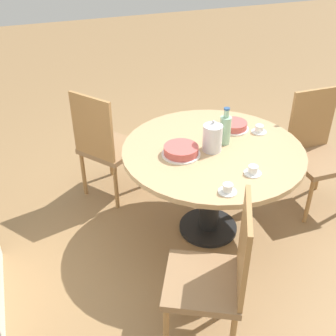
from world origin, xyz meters
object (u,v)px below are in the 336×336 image
cake_main (181,151)px  cup_a (253,171)px  chair_a (105,144)px  cup_c (228,189)px  chair_c (316,149)px  water_bottle (225,129)px  chair_b (216,275)px  cake_second (234,126)px  cup_b (259,130)px  coffee_pot (213,137)px

cake_main → cup_a: (-0.37, -0.35, -0.01)m
cake_main → cup_a: cake_main is taller
chair_a → cup_c: size_ratio=8.57×
chair_c → water_bottle: (-0.01, 0.85, 0.34)m
chair_c → chair_a: bearing=158.0°
chair_b → cake_main: bearing=-161.3°
chair_c → cake_second: (0.16, 0.69, 0.26)m
chair_c → cake_second: 0.75m
water_bottle → cup_b: (0.06, -0.32, -0.09)m
chair_b → cake_main: (0.87, -0.13, 0.26)m
coffee_pot → cake_second: 0.37m
chair_c → water_bottle: water_bottle is taller
chair_a → chair_c: size_ratio=1.00×
cake_second → water_bottle: bearing=136.6°
chair_a → coffee_pot: bearing=-177.0°
coffee_pot → water_bottle: (0.06, -0.12, 0.01)m
water_bottle → cake_main: water_bottle is taller
chair_c → cup_c: 1.25m
chair_b → cup_c: 0.51m
chair_a → cup_a: 1.33m
chair_b → water_bottle: 1.10m
cake_second → cup_c: (-0.71, 0.40, -0.01)m
cup_c → cake_second: bearing=-29.5°
cake_main → cup_a: bearing=-136.6°
chair_b → cup_a: size_ratio=8.57×
chair_c → cake_main: 1.22m
chair_b → cup_b: (0.99, -0.80, 0.25)m
chair_c → cake_main: chair_c is taller
water_bottle → cup_c: 0.60m
cake_main → coffee_pot: bearing=-91.6°
water_bottle → cake_second: bearing=-43.4°
chair_c → cup_b: bearing=175.6°
cake_main → cake_second: (0.22, -0.51, -0.00)m
chair_a → water_bottle: water_bottle is taller
chair_a → cup_c: chair_a is taller
chair_a → cup_a: chair_a is taller
chair_c → cup_b: chair_c is taller
cup_a → chair_b: bearing=136.9°
cup_c → chair_a: bearing=22.1°
coffee_pot → cup_a: bearing=-161.5°
coffee_pot → cup_c: coffee_pot is taller
cake_second → chair_a: bearing=60.8°
cup_c → cake_main: bearing=12.1°
water_bottle → cake_second: 0.25m
chair_b → cake_second: chair_b is taller
chair_a → cup_c: 1.33m
chair_b → cup_a: chair_b is taller
water_bottle → cup_c: water_bottle is taller
cup_b → cake_second: bearing=55.0°
chair_b → chair_c: same height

